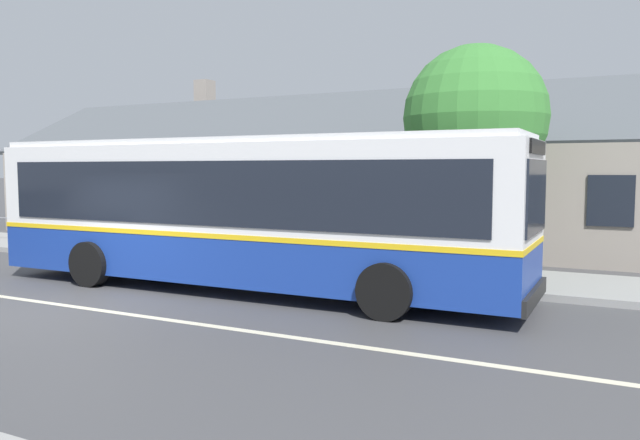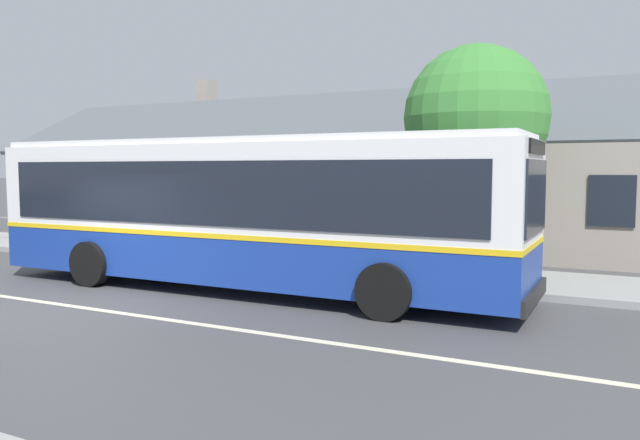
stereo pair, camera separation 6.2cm
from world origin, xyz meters
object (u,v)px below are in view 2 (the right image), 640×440
at_px(street_tree_primary, 476,118).
at_px(bike_rack, 2,224).
at_px(transit_bus, 245,209).
at_px(bench_by_building, 52,234).

distance_m(street_tree_primary, bike_rack, 16.35).
relative_size(transit_bus, bench_by_building, 7.16).
bearing_deg(bike_rack, bench_by_building, -10.95).
bearing_deg(street_tree_primary, transit_bus, -132.55).
distance_m(bench_by_building, street_tree_primary, 13.29).
distance_m(transit_bus, bike_rack, 12.53).
xyz_separation_m(transit_bus, street_tree_primary, (3.88, 4.22, 2.08)).
bearing_deg(bench_by_building, street_tree_primary, 8.31).
height_order(bench_by_building, street_tree_primary, street_tree_primary).
xyz_separation_m(street_tree_primary, bike_rack, (-16.00, -1.24, -3.13)).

